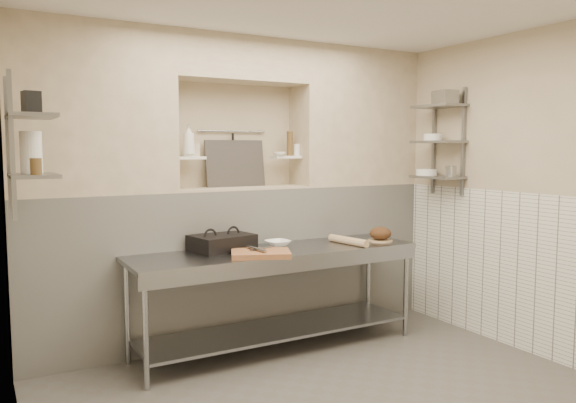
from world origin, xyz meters
TOP-DOWN VIEW (x-y plane):
  - wall_left at (-2.05, 0.00)m, footprint 0.10×3.90m
  - wall_right at (2.05, 0.00)m, footprint 0.10×3.90m
  - wall_back at (0.00, 2.00)m, footprint 4.00×0.10m
  - backwall_lower at (0.00, 1.75)m, footprint 4.00×0.40m
  - alcove_sill at (0.00, 1.75)m, footprint 1.30×0.40m
  - backwall_pillar_left at (-1.33, 1.75)m, footprint 1.35×0.40m
  - backwall_pillar_right at (1.33, 1.75)m, footprint 1.35×0.40m
  - backwall_header at (0.00, 1.75)m, footprint 1.30×0.40m
  - wainscot_left at (-1.99, 0.00)m, footprint 0.02×3.90m
  - wainscot_right at (1.99, 0.00)m, footprint 0.02×3.90m
  - alcove_shelf_left at (-0.50, 1.75)m, footprint 0.28×0.16m
  - alcove_shelf_right at (0.50, 1.75)m, footprint 0.28×0.16m
  - utensil_rail at (0.00, 1.92)m, footprint 0.70×0.02m
  - hanging_steel at (0.00, 1.90)m, footprint 0.02×0.02m
  - splash_panel at (0.00, 1.85)m, footprint 0.60×0.08m
  - shelf_rail_left_a at (-1.98, 1.25)m, footprint 0.03×0.03m
  - shelf_rail_left_b at (-1.98, 0.85)m, footprint 0.03×0.03m
  - wall_shelf_left_lower at (-1.84, 1.05)m, footprint 0.30×0.50m
  - wall_shelf_left_upper at (-1.84, 1.05)m, footprint 0.30×0.50m
  - shelf_rail_right_a at (1.98, 1.25)m, footprint 0.03×0.03m
  - shelf_rail_right_b at (1.98, 0.85)m, footprint 0.03×0.03m
  - wall_shelf_right_lower at (1.84, 1.05)m, footprint 0.30×0.50m
  - wall_shelf_right_mid at (1.84, 1.05)m, footprint 0.30×0.50m
  - wall_shelf_right_upper at (1.84, 1.05)m, footprint 0.30×0.50m
  - prep_table at (0.10, 1.18)m, footprint 2.60×0.70m
  - panini_press at (-0.34, 1.39)m, footprint 0.57×0.46m
  - cutting_board at (-0.16, 0.99)m, footprint 0.57×0.50m
  - knife_blade at (-0.10, 1.07)m, footprint 0.28×0.12m
  - tongs at (-0.18, 1.02)m, footprint 0.06×0.28m
  - mixing_bowl at (0.19, 1.34)m, footprint 0.24×0.24m
  - rolling_pin at (0.80, 1.10)m, footprint 0.15×0.47m
  - bread_board at (1.18, 1.10)m, footprint 0.23×0.23m
  - bread_loaf at (1.18, 1.10)m, footprint 0.21×0.21m
  - bottle_soap at (-0.51, 1.71)m, footprint 0.12×0.12m
  - jar_alcove at (-0.43, 1.79)m, footprint 0.08×0.08m
  - bowl_alcove at (0.40, 1.70)m, footprint 0.16×0.16m
  - condiment_a at (0.55, 1.75)m, footprint 0.06×0.06m
  - condiment_b at (0.55, 1.76)m, footprint 0.06×0.06m
  - condiment_c at (0.62, 1.75)m, footprint 0.07×0.07m
  - jug_left at (-1.84, 1.17)m, footprint 0.14×0.14m
  - jar_left at (-1.84, 0.86)m, footprint 0.07×0.07m
  - box_left_upper at (-1.84, 0.99)m, footprint 0.12×0.12m
  - bowl_right at (1.84, 1.21)m, footprint 0.21×0.21m
  - canister_right at (1.84, 0.87)m, footprint 0.11×0.11m
  - bowl_right_mid at (1.84, 1.13)m, footprint 0.18×0.18m
  - basket_right at (1.84, 0.97)m, footprint 0.19×0.23m

SIDE VIEW (x-z plane):
  - prep_table at x=0.10m, z-range 0.19..1.09m
  - backwall_lower at x=0.00m, z-range 0.00..1.40m
  - wainscot_left at x=-1.99m, z-range 0.00..1.40m
  - wainscot_right at x=1.99m, z-range 0.00..1.40m
  - bread_board at x=1.18m, z-range 0.90..0.91m
  - cutting_board at x=-0.16m, z-range 0.90..0.94m
  - mixing_bowl at x=0.19m, z-range 0.90..0.95m
  - rolling_pin at x=0.80m, z-range 0.90..0.97m
  - knife_blade at x=-0.10m, z-range 0.95..0.95m
  - tongs at x=-0.18m, z-range 0.95..0.97m
  - panini_press at x=-0.34m, z-range 0.90..1.04m
  - bread_loaf at x=1.18m, z-range 0.91..1.04m
  - wall_left at x=-2.05m, z-range 0.00..2.80m
  - wall_right at x=2.05m, z-range 0.00..2.80m
  - wall_back at x=0.00m, z-range 0.00..2.80m
  - alcove_sill at x=0.00m, z-range 1.40..1.42m
  - wall_shelf_right_lower at x=1.84m, z-range 1.49..1.51m
  - bowl_right at x=1.84m, z-range 1.51..1.58m
  - canister_right at x=1.84m, z-range 1.51..1.62m
  - wall_shelf_left_lower at x=-1.84m, z-range 1.59..1.61m
  - splash_panel at x=0.00m, z-range 1.42..1.86m
  - jar_left at x=-1.84m, z-range 1.61..1.72m
  - alcove_shelf_left at x=-0.50m, z-range 1.69..1.71m
  - alcove_shelf_right at x=0.50m, z-range 1.69..1.71m
  - bowl_alcove at x=0.40m, z-range 1.71..1.75m
  - jug_left at x=-1.84m, z-range 1.61..1.90m
  - condiment_c at x=0.62m, z-range 1.71..1.83m
  - jar_alcove at x=-0.43m, z-range 1.71..1.83m
  - hanging_steel at x=0.00m, z-range 1.63..1.93m
  - shelf_rail_left_a at x=-1.98m, z-range 1.33..2.27m
  - shelf_rail_left_b at x=-1.98m, z-range 1.33..2.27m
  - condiment_a at x=0.55m, z-range 1.71..1.94m
  - condiment_b at x=0.55m, z-range 1.71..1.95m
  - shelf_rail_right_a at x=1.98m, z-range 1.33..2.38m
  - shelf_rail_right_b at x=1.98m, z-range 1.33..2.38m
  - wall_shelf_right_mid at x=1.84m, z-range 1.84..1.86m
  - bottle_soap at x=-0.51m, z-range 1.71..2.00m
  - bowl_right_mid at x=1.84m, z-range 1.86..1.93m
  - utensil_rail at x=0.00m, z-range 1.94..1.96m
  - wall_shelf_left_upper at x=-1.84m, z-range 1.99..2.01m
  - box_left_upper at x=-1.84m, z-range 2.01..2.16m
  - backwall_pillar_left at x=-1.33m, z-range 1.40..2.80m
  - backwall_pillar_right at x=1.33m, z-range 1.40..2.80m
  - wall_shelf_right_upper at x=1.84m, z-range 2.19..2.21m
  - basket_right at x=1.84m, z-range 2.21..2.35m
  - backwall_header at x=0.00m, z-range 2.40..2.80m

